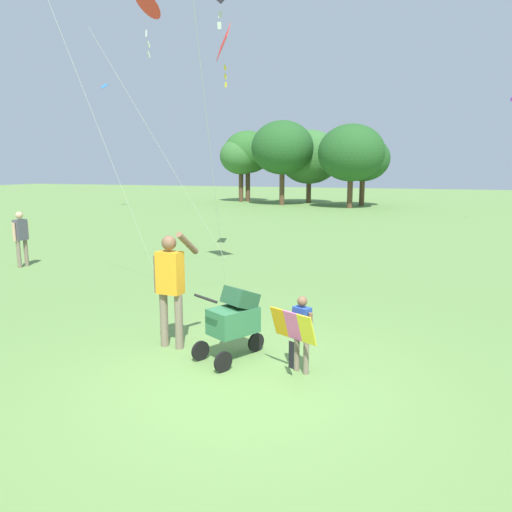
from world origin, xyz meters
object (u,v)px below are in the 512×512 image
Objects in this scene: child_with_butterfly_kite at (300,328)px; person_sitting_far at (21,235)px; person_adult_flyer at (170,281)px; kite_green_novelty at (147,6)px; kite_orange_delta at (221,49)px; stroller at (234,317)px.

person_sitting_far reaches higher than child_with_butterfly_kite.
person_adult_flyer is at bearing 172.03° from child_with_butterfly_kite.
person_adult_flyer is at bearing -56.51° from kite_green_novelty.
kite_orange_delta is 4.35× the size of person_sitting_far.
person_adult_flyer reaches higher than person_sitting_far.
child_with_butterfly_kite is at bearing -10.25° from stroller.
child_with_butterfly_kite is 2.09m from person_adult_flyer.
kite_green_novelty is (-0.53, -2.82, 0.33)m from kite_orange_delta.
kite_green_novelty is at bearing 132.28° from stroller.
person_adult_flyer is 7.84m from person_sitting_far.
person_sitting_far is (-6.75, 3.98, -0.14)m from person_adult_flyer.
kite_orange_delta is at bearing 29.39° from person_sitting_far.
person_adult_flyer is 1.13m from stroller.
person_sitting_far is (-7.80, 4.09, 0.28)m from stroller.
kite_green_novelty is (-2.54, 3.84, 5.10)m from person_adult_flyer.
person_adult_flyer is 1.62× the size of stroller.
child_with_butterfly_kite is 1.00m from stroller.
kite_orange_delta is (-2.01, 6.65, 4.77)m from person_adult_flyer.
kite_orange_delta reaches higher than person_sitting_far.
person_adult_flyer is 0.27× the size of kite_green_novelty.
stroller is 7.67m from kite_green_novelty.
person_sitting_far is at bearing 178.04° from kite_green_novelty.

